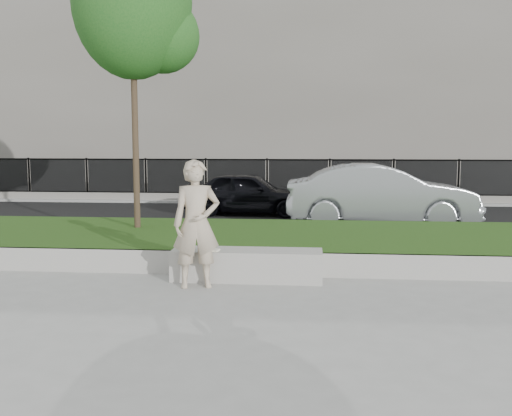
# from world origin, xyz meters

# --- Properties ---
(ground) EXTENTS (90.00, 90.00, 0.00)m
(ground) POSITION_xyz_m (0.00, 0.00, 0.00)
(ground) COLOR gray
(ground) RESTS_ON ground
(grass_bank) EXTENTS (34.00, 4.00, 0.40)m
(grass_bank) POSITION_xyz_m (0.00, 3.00, 0.20)
(grass_bank) COLOR black
(grass_bank) RESTS_ON ground
(grass_kerb) EXTENTS (34.00, 0.08, 0.40)m
(grass_kerb) POSITION_xyz_m (0.00, 1.04, 0.20)
(grass_kerb) COLOR #A09D95
(grass_kerb) RESTS_ON ground
(street) EXTENTS (34.00, 7.00, 0.04)m
(street) POSITION_xyz_m (0.00, 8.50, 0.02)
(street) COLOR black
(street) RESTS_ON ground
(far_pavement) EXTENTS (34.00, 3.00, 0.12)m
(far_pavement) POSITION_xyz_m (0.00, 13.00, 0.06)
(far_pavement) COLOR gray
(far_pavement) RESTS_ON ground
(iron_fence) EXTENTS (32.00, 0.30, 1.50)m
(iron_fence) POSITION_xyz_m (0.00, 12.00, 0.54)
(iron_fence) COLOR slate
(iron_fence) RESTS_ON far_pavement
(building_facade) EXTENTS (34.00, 10.00, 10.00)m
(building_facade) POSITION_xyz_m (0.00, 20.00, 5.00)
(building_facade) COLOR #6A655D
(building_facade) RESTS_ON ground
(stone_bench) EXTENTS (2.39, 0.60, 0.49)m
(stone_bench) POSITION_xyz_m (-0.09, 0.74, 0.24)
(stone_bench) COLOR #A09D95
(stone_bench) RESTS_ON ground
(man) EXTENTS (0.80, 0.63, 1.93)m
(man) POSITION_xyz_m (-0.80, 0.25, 0.97)
(man) COLOR #C1AF95
(man) RESTS_ON ground
(book) EXTENTS (0.27, 0.22, 0.03)m
(book) POSITION_xyz_m (-0.64, 0.60, 0.50)
(book) COLOR white
(book) RESTS_ON stone_bench
(young_tree) EXTENTS (2.54, 2.43, 6.22)m
(young_tree) POSITION_xyz_m (-2.63, 3.56, 4.92)
(young_tree) COLOR #38281C
(young_tree) RESTS_ON grass_bank
(car_dark) EXTENTS (3.84, 1.79, 1.27)m
(car_dark) POSITION_xyz_m (-0.92, 8.66, 0.68)
(car_dark) COLOR black
(car_dark) RESTS_ON street
(car_silver) EXTENTS (4.85, 1.77, 1.59)m
(car_silver) POSITION_xyz_m (2.72, 6.74, 0.83)
(car_silver) COLOR #93979B
(car_silver) RESTS_ON street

